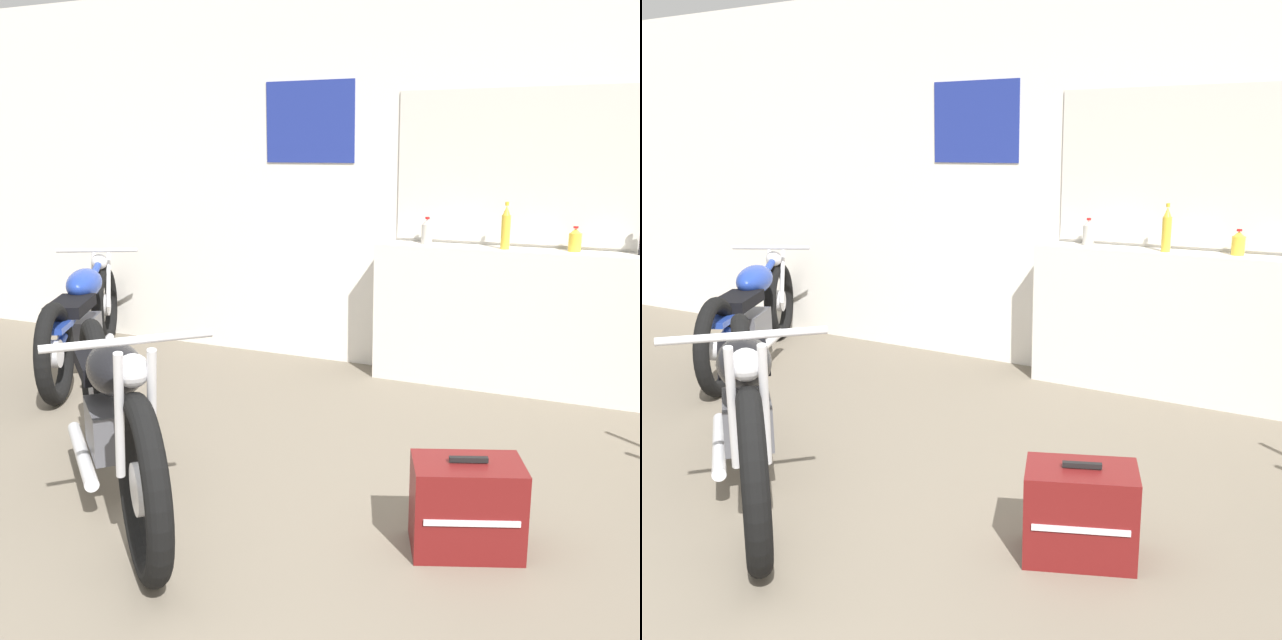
{
  "view_description": "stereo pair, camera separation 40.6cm",
  "coord_description": "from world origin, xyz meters",
  "views": [
    {
      "loc": [
        1.55,
        -1.89,
        1.61
      ],
      "look_at": [
        -0.11,
        1.71,
        0.7
      ],
      "focal_mm": 42.0,
      "sensor_mm": 36.0,
      "label": 1
    },
    {
      "loc": [
        1.91,
        -1.7,
        1.61
      ],
      "look_at": [
        -0.11,
        1.71,
        0.7
      ],
      "focal_mm": 42.0,
      "sensor_mm": 36.0,
      "label": 2
    }
  ],
  "objects": [
    {
      "name": "hard_case_darkred",
      "position": [
        0.92,
        0.9,
        0.19
      ],
      "size": [
        0.52,
        0.43,
        0.41
      ],
      "color": "maroon",
      "rests_on": "ground_plane"
    },
    {
      "name": "wall_back",
      "position": [
        0.03,
        3.28,
        1.4
      ],
      "size": [
        10.0,
        0.07,
        2.8
      ],
      "color": "silver",
      "rests_on": "ground_plane"
    },
    {
      "name": "motorcycle_black",
      "position": [
        -0.64,
        0.64,
        0.43
      ],
      "size": [
        1.62,
        1.46,
        0.92
      ],
      "color": "black",
      "rests_on": "ground_plane"
    },
    {
      "name": "bottle_leftmost",
      "position": [
        0.06,
        3.13,
        1.05
      ],
      "size": [
        0.08,
        0.08,
        0.18
      ],
      "color": "#B7B2A8",
      "rests_on": "sill_counter"
    },
    {
      "name": "sill_counter",
      "position": [
        0.77,
        3.1,
        0.48
      ],
      "size": [
        2.07,
        0.28,
        0.97
      ],
      "color": "silver",
      "rests_on": "ground_plane"
    },
    {
      "name": "ground_plane",
      "position": [
        0.0,
        0.0,
        0.0
      ],
      "size": [
        24.0,
        24.0,
        0.0
      ],
      "primitive_type": "plane",
      "color": "#706656"
    },
    {
      "name": "bottle_center",
      "position": [
        1.04,
        3.14,
        1.04
      ],
      "size": [
        0.08,
        0.08,
        0.16
      ],
      "color": "gold",
      "rests_on": "sill_counter"
    },
    {
      "name": "motorcycle_blue",
      "position": [
        -2.28,
        2.26,
        0.41
      ],
      "size": [
        1.16,
        1.98,
        0.83
      ],
      "color": "black",
      "rests_on": "ground_plane"
    },
    {
      "name": "bottle_left_center",
      "position": [
        0.61,
        3.07,
        1.1
      ],
      "size": [
        0.06,
        0.06,
        0.31
      ],
      "color": "gold",
      "rests_on": "sill_counter"
    }
  ]
}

